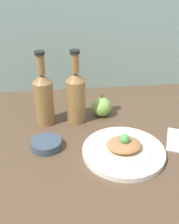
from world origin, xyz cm
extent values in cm
cube|color=brown|center=(0.00, 0.00, -2.00)|extent=(180.00, 110.00, 4.00)
cube|color=#84A399|center=(0.00, 53.50, 40.00)|extent=(180.00, 3.00, 80.00)
cylinder|color=silver|center=(9.61, -2.44, 0.92)|extent=(27.73, 27.73, 1.83)
torus|color=silver|center=(9.61, -2.44, 1.56)|extent=(26.79, 26.79, 1.28)
cylinder|color=beige|center=(9.61, -2.44, 2.03)|extent=(18.61, 18.61, 0.40)
ellipsoid|color=#9E6B42|center=(9.61, -2.44, 3.65)|extent=(11.63, 9.89, 2.84)
sphere|color=#4CA34C|center=(9.61, -2.44, 6.04)|extent=(3.26, 3.26, 3.26)
cylinder|color=olive|center=(-16.76, 21.05, 8.71)|extent=(7.42, 7.42, 17.43)
cone|color=olive|center=(-16.76, 21.05, 19.10)|extent=(7.42, 7.42, 3.34)
cylinder|color=olive|center=(-16.76, 21.05, 24.39)|extent=(2.97, 2.97, 7.26)
cylinder|color=black|center=(-16.76, 21.05, 28.62)|extent=(3.71, 3.71, 1.20)
cylinder|color=olive|center=(-4.38, 21.05, 8.71)|extent=(7.42, 7.42, 17.43)
cone|color=olive|center=(-4.38, 21.05, 19.10)|extent=(7.42, 7.42, 3.34)
cylinder|color=olive|center=(-4.38, 21.05, 24.39)|extent=(2.97, 2.97, 7.26)
cylinder|color=black|center=(-4.38, 21.05, 28.62)|extent=(3.71, 3.71, 1.20)
sphere|color=#84B74C|center=(6.33, 23.91, 4.08)|extent=(8.17, 8.17, 8.17)
cylinder|color=brown|center=(6.33, 23.91, 8.81)|extent=(0.65, 0.65, 1.84)
cylinder|color=#384756|center=(-16.18, 4.14, 1.43)|extent=(10.61, 10.61, 2.85)
camera|label=1|loc=(-10.16, -70.49, 55.92)|focal=42.00mm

